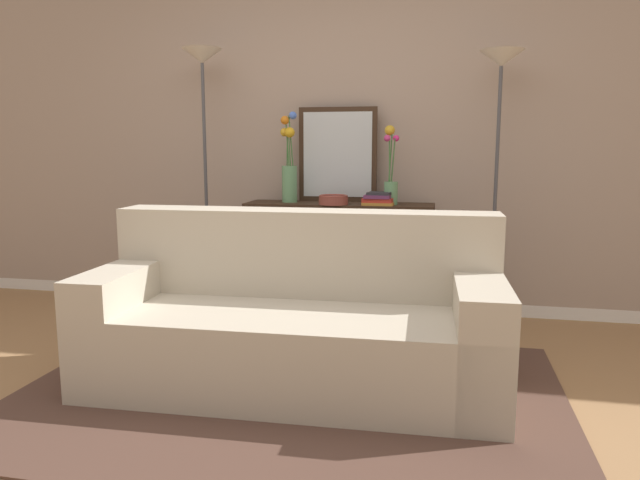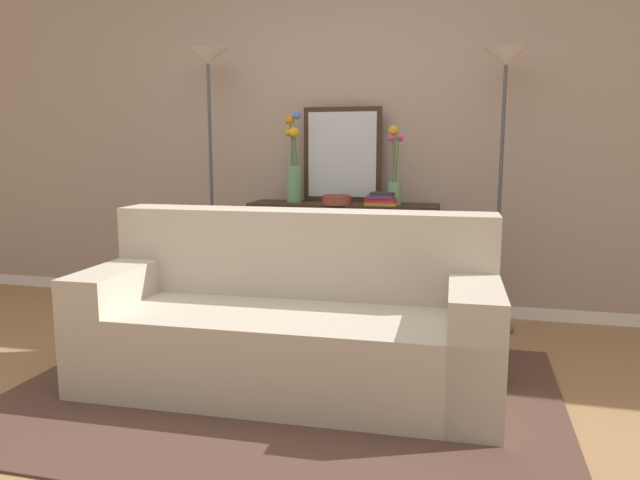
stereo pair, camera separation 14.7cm
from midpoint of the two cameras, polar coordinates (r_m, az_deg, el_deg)
The scene contains 13 objects.
ground_plane at distance 2.72m, azimuth -6.63°, elevation -17.81°, with size 16.00×16.00×0.02m, color #9E754C.
back_wall at distance 4.47m, azimuth 2.96°, elevation 12.11°, with size 12.00×0.15×2.92m.
area_rug at distance 3.01m, azimuth -2.22°, elevation -14.67°, with size 2.67×1.88×0.01m.
couch at distance 3.04m, azimuth -1.42°, elevation -8.13°, with size 2.07×0.90×0.88m.
console_table at distance 4.19m, azimuth 3.23°, elevation 0.06°, with size 1.33×0.34×0.82m.
floor_lamp_left at distance 4.38m, azimuth -9.73°, elevation 12.49°, with size 0.28×0.28×1.90m.
floor_lamp_right at distance 4.01m, azimuth 18.40°, elevation 11.66°, with size 0.28×0.28×1.82m.
wall_mirror at distance 4.29m, azimuth 3.15°, elevation 8.26°, with size 0.57×0.02×0.68m.
vase_tall_flowers at distance 4.24m, azimuth -1.58°, elevation 6.80°, with size 0.13×0.12×0.64m.
vase_short_flowers at distance 4.08m, azimuth 8.26°, elevation 6.11°, with size 0.10×0.11×0.54m.
fruit_bowl at distance 4.06m, azimuth 2.68°, elevation 3.92°, with size 0.20×0.20×0.07m.
book_stack at distance 4.04m, azimuth 7.04°, elevation 3.93°, with size 0.22×0.17×0.09m.
book_row_under_console at distance 4.39m, azimuth -2.07°, elevation -6.27°, with size 0.28×0.18×0.13m.
Camera 2 is at (0.96, -2.24, 1.21)m, focal length 33.03 mm.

